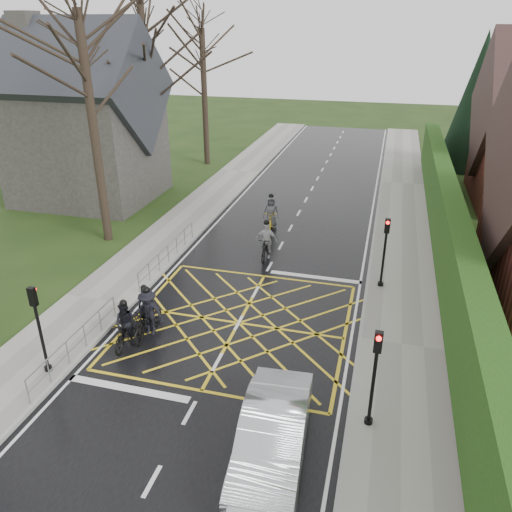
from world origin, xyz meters
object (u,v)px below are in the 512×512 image
at_px(car, 272,436).
at_px(cyclist_front, 266,244).
at_px(cyclist_mid, 148,317).
at_px(cyclist_back, 126,328).
at_px(cyclist_lead, 271,216).
at_px(cyclist_rear, 146,313).

bearing_deg(car, cyclist_front, 100.56).
bearing_deg(cyclist_mid, cyclist_back, -118.44).
xyz_separation_m(cyclist_back, cyclist_lead, (2.32, 12.13, 0.00)).
bearing_deg(cyclist_back, cyclist_rear, 79.68).
bearing_deg(cyclist_rear, cyclist_front, 58.84).
bearing_deg(car, cyclist_back, 145.08).
bearing_deg(cyclist_back, cyclist_front, 65.80).
relative_size(cyclist_back, cyclist_mid, 0.90).
bearing_deg(cyclist_mid, cyclist_lead, 83.20).
distance_m(cyclist_rear, car, 7.77).
distance_m(cyclist_back, car, 7.17).
bearing_deg(car, cyclist_mid, 137.64).
xyz_separation_m(cyclist_rear, cyclist_mid, (0.35, -0.44, 0.15)).
xyz_separation_m(cyclist_back, car, (6.16, -3.67, 0.10)).
bearing_deg(cyclist_rear, car, -48.01).
height_order(cyclist_rear, cyclist_mid, cyclist_mid).
bearing_deg(cyclist_front, cyclist_lead, 97.81).
relative_size(cyclist_back, car, 0.39).
relative_size(cyclist_rear, cyclist_front, 0.94).
relative_size(cyclist_mid, cyclist_front, 1.03).
xyz_separation_m(cyclist_rear, cyclist_lead, (2.19, 10.89, 0.12)).
distance_m(cyclist_front, car, 12.34).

